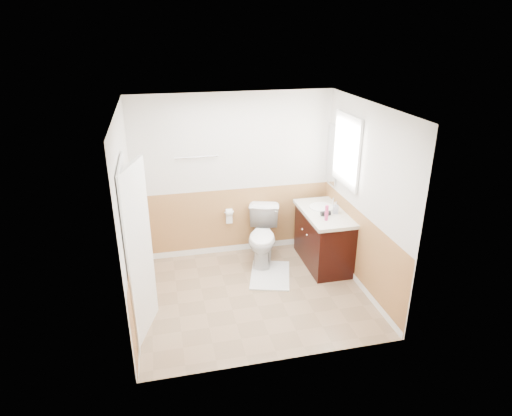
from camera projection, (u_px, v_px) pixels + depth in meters
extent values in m
plane|color=#8C7051|center=(253.00, 294.00, 5.95)|extent=(3.00, 3.00, 0.00)
plane|color=white|center=(252.00, 107.00, 4.99)|extent=(3.00, 3.00, 0.00)
plane|color=silver|center=(234.00, 176.00, 6.64)|extent=(3.00, 0.00, 3.00)
plane|color=silver|center=(282.00, 259.00, 4.30)|extent=(3.00, 0.00, 3.00)
plane|color=silver|center=(128.00, 220.00, 5.16)|extent=(0.00, 3.00, 3.00)
plane|color=silver|center=(364.00, 199.00, 5.78)|extent=(0.00, 3.00, 3.00)
plane|color=tan|center=(235.00, 222.00, 6.92)|extent=(3.00, 0.00, 3.00)
plane|color=tan|center=(280.00, 321.00, 4.60)|extent=(3.00, 0.00, 3.00)
plane|color=tan|center=(136.00, 275.00, 5.45)|extent=(0.00, 2.60, 2.60)
plane|color=tan|center=(358.00, 250.00, 6.07)|extent=(0.00, 2.60, 2.60)
imported|color=white|center=(263.00, 237.00, 6.64)|extent=(0.67, 0.91, 0.82)
cube|color=white|center=(270.00, 275.00, 6.38)|extent=(0.76, 0.92, 0.02)
cube|color=black|center=(323.00, 239.00, 6.58)|extent=(0.55, 1.10, 0.80)
sphere|color=silver|center=(307.00, 235.00, 6.37)|extent=(0.03, 0.03, 0.03)
sphere|color=silver|center=(303.00, 229.00, 6.55)|extent=(0.03, 0.03, 0.03)
cube|color=beige|center=(324.00, 213.00, 6.42)|extent=(0.60, 1.15, 0.05)
cylinder|color=white|center=(322.00, 207.00, 6.54)|extent=(0.36, 0.36, 0.02)
cylinder|color=silver|center=(333.00, 202.00, 6.55)|extent=(0.02, 0.02, 0.14)
cylinder|color=#CE3570|center=(327.00, 213.00, 6.08)|extent=(0.05, 0.05, 0.22)
imported|color=#989CAB|center=(336.00, 208.00, 6.32)|extent=(0.10, 0.10, 0.17)
cylinder|color=black|center=(326.00, 213.00, 6.26)|extent=(0.14, 0.07, 0.07)
cylinder|color=black|center=(324.00, 215.00, 6.26)|extent=(0.03, 0.03, 0.07)
cube|color=silver|center=(332.00, 155.00, 6.65)|extent=(0.02, 0.35, 0.90)
cube|color=white|center=(347.00, 150.00, 6.11)|extent=(0.04, 0.80, 1.00)
cube|color=white|center=(348.00, 150.00, 6.11)|extent=(0.01, 0.70, 0.90)
cube|color=white|center=(138.00, 254.00, 4.86)|extent=(0.29, 0.78, 2.04)
cube|color=white|center=(131.00, 254.00, 4.85)|extent=(0.02, 0.92, 2.10)
sphere|color=silver|center=(144.00, 246.00, 5.20)|extent=(0.06, 0.06, 0.06)
cylinder|color=silver|center=(197.00, 157.00, 6.34)|extent=(0.62, 0.02, 0.02)
cylinder|color=silver|center=(229.00, 212.00, 6.77)|extent=(0.14, 0.02, 0.02)
cylinder|color=white|center=(229.00, 212.00, 6.77)|extent=(0.10, 0.11, 0.11)
cube|color=white|center=(229.00, 219.00, 6.81)|extent=(0.10, 0.01, 0.16)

